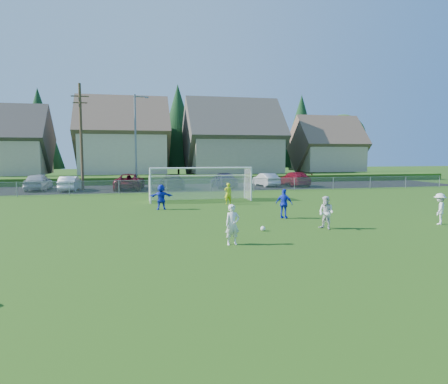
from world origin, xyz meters
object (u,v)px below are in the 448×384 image
(car_e, at_px, (224,180))
(soccer_goal, at_px, (200,179))
(player_white_c, at_px, (440,209))
(player_blue_b, at_px, (161,197))
(car_d, at_px, (172,181))
(player_blue_a, at_px, (284,204))
(car_b, at_px, (70,183))
(goalkeeper, at_px, (228,194))
(car_c, at_px, (130,182))
(player_white_a, at_px, (232,225))
(car_f, at_px, (266,180))
(car_a, at_px, (38,182))
(player_white_b, at_px, (326,213))
(car_g, at_px, (295,179))
(soccer_ball, at_px, (263,229))

(car_e, distance_m, soccer_goal, 11.04)
(player_white_c, relative_size, player_blue_b, 0.98)
(car_d, xyz_separation_m, car_e, (5.23, -0.01, 0.08))
(player_blue_a, height_order, car_b, player_blue_a)
(player_white_c, height_order, car_b, player_white_c)
(player_white_c, height_order, goalkeeper, player_white_c)
(car_c, relative_size, car_e, 1.15)
(player_white_a, height_order, car_f, player_white_a)
(player_blue_b, xyz_separation_m, goalkeeper, (4.66, 1.58, -0.05))
(player_white_c, xyz_separation_m, goalkeeper, (-8.35, 9.91, -0.04))
(car_a, distance_m, car_f, 22.46)
(soccer_goal, bearing_deg, car_c, 116.28)
(car_a, bearing_deg, car_c, 174.26)
(player_white_b, height_order, car_d, player_white_b)
(player_white_c, xyz_separation_m, soccer_goal, (-9.89, 12.46, 0.85))
(player_blue_a, relative_size, soccer_goal, 0.21)
(car_g, bearing_deg, car_c, 2.25)
(car_b, xyz_separation_m, car_d, (9.44, -0.03, 0.04))
(player_white_c, relative_size, car_b, 0.37)
(player_white_b, relative_size, car_e, 0.32)
(player_blue_b, distance_m, goalkeeper, 4.92)
(soccer_ball, relative_size, player_white_b, 0.14)
(player_white_c, relative_size, soccer_goal, 0.21)
(car_g, bearing_deg, player_blue_b, 45.37)
(player_blue_b, relative_size, car_e, 0.33)
(player_blue_b, distance_m, soccer_goal, 5.25)
(player_white_a, relative_size, car_f, 0.37)
(player_white_b, xyz_separation_m, player_blue_a, (-0.76, 3.32, 0.03))
(player_white_a, xyz_separation_m, player_white_c, (11.02, 1.98, -0.01))
(car_b, relative_size, car_d, 0.83)
(soccer_ball, height_order, soccer_goal, soccer_goal)
(soccer_ball, bearing_deg, car_d, 95.04)
(car_a, height_order, car_d, car_a)
(soccer_ball, xyz_separation_m, player_blue_b, (-3.99, 8.00, 0.68))
(car_a, xyz_separation_m, car_g, (25.60, -0.53, -0.05))
(car_d, bearing_deg, car_f, -176.54)
(player_white_c, distance_m, car_d, 25.21)
(soccer_ball, distance_m, car_b, 25.13)
(player_white_a, relative_size, player_blue_b, 0.99)
(car_c, relative_size, car_d, 1.08)
(player_blue_a, relative_size, car_g, 0.31)
(player_white_a, relative_size, car_b, 0.38)
(car_b, bearing_deg, player_white_c, 134.67)
(car_c, relative_size, soccer_goal, 0.73)
(car_d, bearing_deg, player_blue_a, 100.71)
(car_b, bearing_deg, player_white_a, 113.56)
(car_b, bearing_deg, player_blue_b, 119.99)
(car_e, distance_m, car_g, 7.98)
(goalkeeper, relative_size, car_e, 0.31)
(player_white_b, height_order, car_g, player_white_b)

